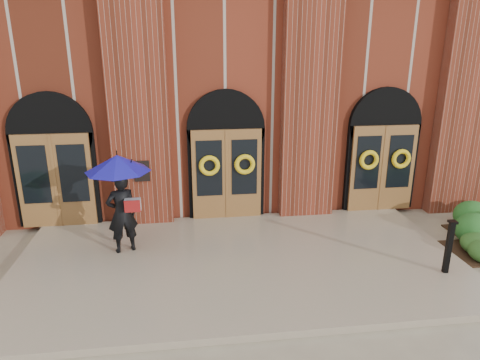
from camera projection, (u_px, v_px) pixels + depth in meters
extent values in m
plane|color=tan|center=(240.00, 269.00, 9.59)|extent=(90.00, 90.00, 0.00)
cube|color=gray|center=(239.00, 262.00, 9.71)|extent=(10.00, 5.30, 0.15)
cube|color=maroon|center=(210.00, 79.00, 16.94)|extent=(16.00, 12.00, 7.00)
cube|color=black|center=(142.00, 171.00, 11.14)|extent=(0.40, 0.05, 0.55)
cube|color=maroon|center=(138.00, 98.00, 10.82)|extent=(1.50, 0.45, 7.00)
cube|color=maroon|center=(310.00, 96.00, 11.39)|extent=(1.50, 0.45, 7.00)
cube|color=maroon|center=(466.00, 93.00, 11.96)|extent=(1.50, 0.45, 7.00)
cube|color=brown|center=(56.00, 181.00, 11.16)|extent=(1.90, 0.10, 2.50)
cylinder|color=black|center=(51.00, 133.00, 10.92)|extent=(2.10, 0.22, 2.10)
cube|color=brown|center=(227.00, 174.00, 11.73)|extent=(1.90, 0.10, 2.50)
cylinder|color=black|center=(226.00, 128.00, 11.48)|extent=(2.10, 0.22, 2.10)
cube|color=brown|center=(382.00, 168.00, 12.29)|extent=(1.90, 0.10, 2.50)
cylinder|color=black|center=(384.00, 124.00, 12.05)|extent=(2.10, 0.22, 2.10)
torus|color=yellow|center=(209.00, 166.00, 11.46)|extent=(0.57, 0.13, 0.57)
torus|color=yellow|center=(245.00, 164.00, 11.58)|extent=(0.57, 0.13, 0.57)
torus|color=yellow|center=(369.00, 160.00, 12.03)|extent=(0.57, 0.13, 0.57)
torus|color=yellow|center=(401.00, 159.00, 12.15)|extent=(0.57, 0.13, 0.57)
imported|color=black|center=(122.00, 213.00, 9.83)|extent=(0.80, 0.66, 1.89)
cone|color=#161292|center=(118.00, 163.00, 9.47)|extent=(1.87, 1.87, 0.38)
cylinder|color=black|center=(121.00, 185.00, 9.58)|extent=(0.02, 0.02, 0.63)
cube|color=#B3B6B8|center=(133.00, 205.00, 9.64)|extent=(0.39, 0.29, 0.28)
cube|color=maroon|center=(132.00, 206.00, 9.55)|extent=(0.34, 0.14, 0.28)
cube|color=black|center=(449.00, 248.00, 8.98)|extent=(0.11, 0.11, 1.14)
cube|color=black|center=(453.00, 222.00, 8.80)|extent=(0.17, 0.17, 0.05)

